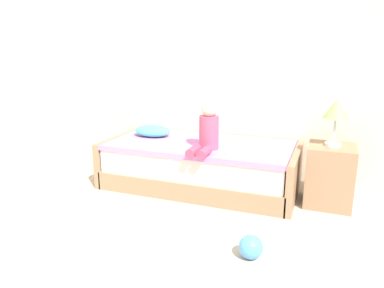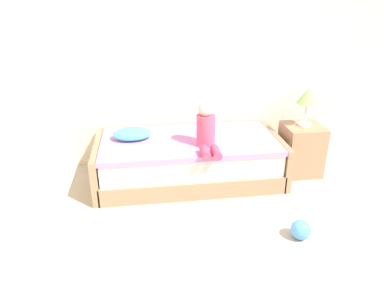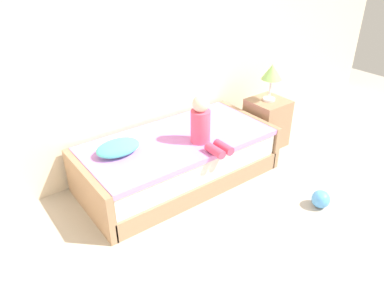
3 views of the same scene
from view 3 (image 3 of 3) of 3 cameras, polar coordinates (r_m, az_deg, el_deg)
The scene contains 8 objects.
ground_plane at distance 3.44m, azimuth 26.30°, elevation -17.17°, with size 9.20×9.20×0.00m, color #B2A899.
wall_rear at distance 4.25m, azimuth -1.44°, elevation 17.38°, with size 7.20×0.10×2.90m, color beige.
bed at distance 3.96m, azimuth -2.17°, elevation -2.41°, with size 2.11×1.00×0.50m.
nightstand at distance 4.73m, azimuth 11.47°, elevation 3.30°, with size 0.44×0.44×0.60m, color #997556.
table_lamp at distance 4.49m, azimuth 12.28°, elevation 10.61°, with size 0.24×0.24×0.45m.
child_figure at distance 3.66m, azimuth 1.79°, elevation 2.97°, with size 0.20×0.51×0.50m.
pillow at distance 3.61m, azimuth -11.39°, elevation -0.55°, with size 0.44×0.30×0.13m, color #4CCCBC.
toy_ball at distance 3.86m, azimuth 19.36°, elevation -8.06°, with size 0.18×0.18×0.18m, color #4C99E5.
Camera 3 is at (-2.41, -0.78, 2.33)m, focal length 34.35 mm.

